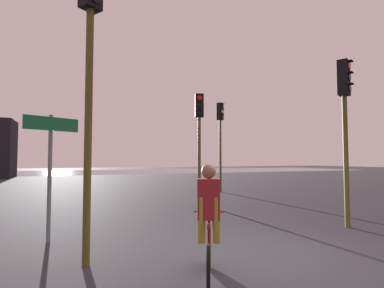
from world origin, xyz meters
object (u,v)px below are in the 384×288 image
at_px(traffic_light_far_right, 220,130).
at_px(traffic_light_near_right, 345,110).
at_px(traffic_light_near_left, 90,50).
at_px(traffic_light_center, 199,127).
at_px(direction_sign_post, 50,159).
at_px(cyclist, 209,223).

xyz_separation_m(traffic_light_far_right, traffic_light_near_right, (-0.81, -8.36, -0.28)).
bearing_deg(traffic_light_near_left, traffic_light_near_right, 150.11).
bearing_deg(traffic_light_near_left, traffic_light_center, -162.27).
height_order(traffic_light_far_right, direction_sign_post, traffic_light_far_right).
relative_size(traffic_light_center, direction_sign_post, 1.62).
relative_size(traffic_light_near_right, cyclist, 2.59).
bearing_deg(traffic_light_center, traffic_light_far_right, -113.73).
bearing_deg(traffic_light_center, direction_sign_post, 51.67).
bearing_deg(traffic_light_far_right, traffic_light_center, 20.43).
relative_size(traffic_light_center, cyclist, 2.60).
bearing_deg(direction_sign_post, traffic_light_near_right, 144.53).
bearing_deg(traffic_light_center, traffic_light_near_left, 66.15).
relative_size(traffic_light_near_left, cyclist, 3.12).
xyz_separation_m(traffic_light_center, cyclist, (-2.80, -6.78, -2.12)).
distance_m(traffic_light_center, traffic_light_near_left, 6.93).
distance_m(traffic_light_far_right, traffic_light_near_right, 8.41).
relative_size(direction_sign_post, cyclist, 1.60).
height_order(traffic_light_near_left, direction_sign_post, traffic_light_near_left).
distance_m(traffic_light_center, cyclist, 7.63).
height_order(traffic_light_center, traffic_light_near_left, traffic_light_near_left).
xyz_separation_m(traffic_light_near_left, direction_sign_post, (-0.64, 1.68, -1.78)).
relative_size(traffic_light_near_left, direction_sign_post, 1.94).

